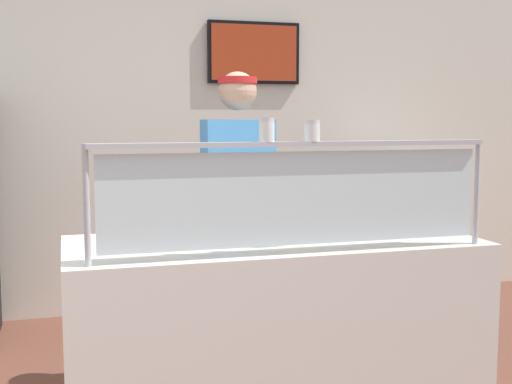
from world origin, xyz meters
The scene contains 10 objects.
shop_rear_unit centered at (0.95, 2.71, 1.36)m, with size 6.28×0.13×2.70m.
serving_counter centered at (0.94, 0.39, 0.47)m, with size 1.88×0.79×0.95m, color silver.
sneeze_guard centered at (0.94, 0.06, 1.24)m, with size 1.70×0.06×0.46m.
pizza_tray centered at (0.86, 0.48, 0.97)m, with size 0.51×0.51×0.04m.
pizza_server centered at (0.87, 0.46, 0.99)m, with size 0.07×0.28×0.01m, color #ADAFB7.
parmesan_shaker centered at (0.80, 0.06, 1.46)m, with size 0.06×0.06×0.10m.
pepper_flake_shaker centered at (1.00, 0.06, 1.45)m, with size 0.07×0.07×0.09m.
worker_figure centered at (0.95, 1.05, 1.01)m, with size 0.41×0.50×1.76m.
prep_shelf centered at (2.49, 2.22, 0.46)m, with size 0.70×0.55×0.93m, color #B7BABF.
pizza_box_stack centered at (2.50, 2.22, 1.09)m, with size 0.46×0.45×0.32m.
Camera 1 is at (0.02, -2.48, 1.51)m, focal length 46.69 mm.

